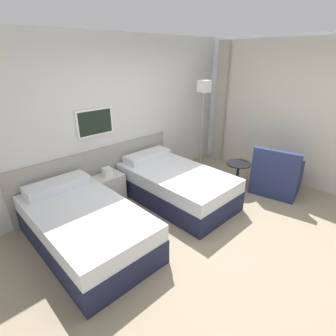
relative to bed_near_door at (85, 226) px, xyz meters
The scene contains 9 objects.
ground_plane 1.79m from the bed_near_door, 35.74° to the right, with size 16.00×16.00×0.00m, color gray.
wall_headboard 2.02m from the bed_near_door, 36.99° to the left, with size 10.00×0.10×2.70m.
wall_window 4.23m from the bed_near_door, 16.23° to the right, with size 0.21×4.56×2.70m.
bed_near_door is the anchor object (origin of this frame).
bed_near_window 1.71m from the bed_near_door, ahead, with size 1.11×2.00×0.69m.
nightstand 1.15m from the bed_near_door, 42.19° to the left, with size 0.48×0.34×0.62m.
floor_lamp 3.36m from the bed_near_door, 10.31° to the left, with size 0.24×0.24×1.90m.
side_table 2.90m from the bed_near_door, 10.19° to the right, with size 0.46×0.46×0.52m.
armchair 3.41m from the bed_near_door, 18.54° to the right, with size 0.86×0.91×0.89m.
Camera 1 is at (-2.64, -1.78, 2.38)m, focal length 28.00 mm.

